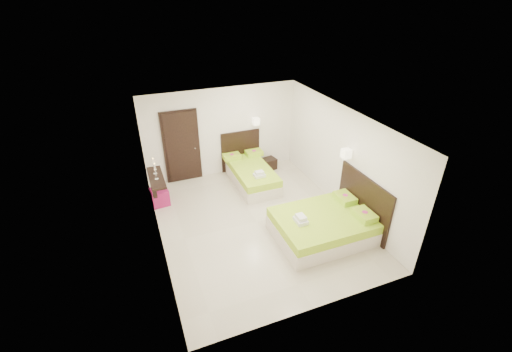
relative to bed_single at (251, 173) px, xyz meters
name	(u,v)px	position (x,y,z in m)	size (l,w,h in m)	color
floor	(257,222)	(-0.55, -1.84, -0.31)	(5.50, 5.50, 0.00)	beige
bed_single	(251,173)	(0.00, 0.00, 0.00)	(1.21, 2.01, 1.66)	beige
bed_double	(326,224)	(0.72, -2.88, 0.01)	(2.12, 1.80, 1.75)	beige
nightstand	(269,164)	(0.83, 0.58, -0.13)	(0.39, 0.35, 0.35)	black
ottoman	(160,197)	(-2.61, -0.18, -0.09)	(0.43, 0.43, 0.43)	#93134F
door	(182,147)	(-1.75, 0.86, 0.74)	(1.02, 0.15, 2.14)	black
console_shelf	(156,178)	(-2.64, -0.24, 0.51)	(0.35, 1.20, 0.78)	black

